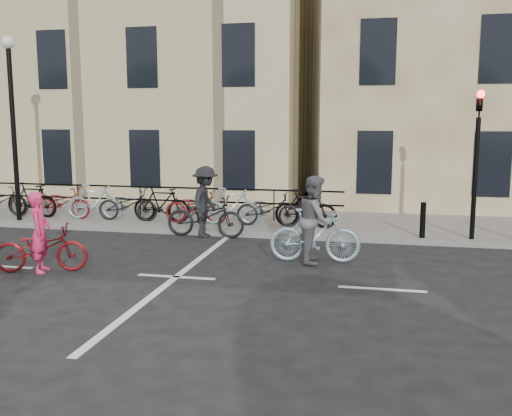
% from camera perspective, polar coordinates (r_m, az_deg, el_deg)
% --- Properties ---
extents(ground, '(120.00, 120.00, 0.00)m').
position_cam_1_polar(ground, '(11.51, -7.96, -6.86)').
color(ground, black).
rests_on(ground, ground).
extents(sidewalk, '(46.00, 4.00, 0.15)m').
position_cam_1_polar(sidewalk, '(18.43, -13.32, -0.83)').
color(sidewalk, slate).
rests_on(sidewalk, ground).
extents(building_west, '(20.00, 10.00, 10.00)m').
position_cam_1_polar(building_west, '(26.77, -17.10, 12.87)').
color(building_west, '#CCBD89').
rests_on(building_west, sidewalk).
extents(traffic_light, '(0.18, 0.30, 3.90)m').
position_cam_1_polar(traffic_light, '(14.94, 21.23, 5.78)').
color(traffic_light, black).
rests_on(traffic_light, sidewalk).
extents(lamp_post, '(0.36, 0.36, 5.28)m').
position_cam_1_polar(lamp_post, '(18.06, -23.22, 9.38)').
color(lamp_post, black).
rests_on(lamp_post, sidewalk).
extents(bollard_east, '(0.14, 0.14, 0.90)m').
position_cam_1_polar(bollard_east, '(14.91, 16.34, -1.16)').
color(bollard_east, black).
rests_on(bollard_east, sidewalk).
extents(parked_bikes, '(11.45, 1.23, 1.05)m').
position_cam_1_polar(parked_bikes, '(16.99, -11.16, 0.38)').
color(parked_bikes, black).
rests_on(parked_bikes, sidewalk).
extents(cyclist_pink, '(1.97, 1.20, 1.66)m').
position_cam_1_polar(cyclist_pink, '(12.47, -20.73, -3.41)').
color(cyclist_pink, maroon).
rests_on(cyclist_pink, ground).
extents(cyclist_grey, '(2.01, 0.98, 1.91)m').
position_cam_1_polar(cyclist_grey, '(12.48, 5.92, -1.95)').
color(cyclist_grey, '#89ABB4').
rests_on(cyclist_grey, ground).
extents(cyclist_dark, '(2.14, 1.24, 1.89)m').
position_cam_1_polar(cyclist_dark, '(15.15, -5.07, -0.13)').
color(cyclist_dark, black).
rests_on(cyclist_dark, ground).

